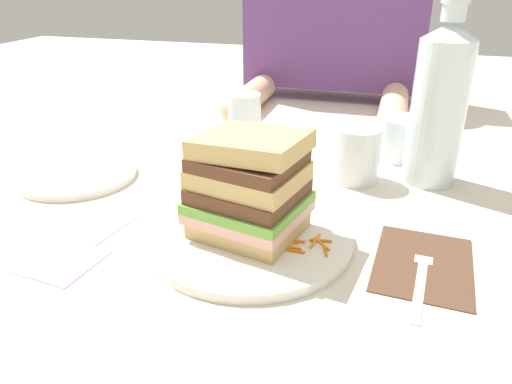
{
  "coord_description": "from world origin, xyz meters",
  "views": [
    {
      "loc": [
        0.16,
        -0.51,
        0.31
      ],
      "look_at": [
        0.01,
        0.01,
        0.05
      ],
      "focal_mm": 33.81,
      "sensor_mm": 36.0,
      "label": 1
    }
  ],
  "objects_px": {
    "water_bottle": "(439,104)",
    "empty_tumbler_1": "(398,138)",
    "napkin_dark": "(423,263)",
    "juice_glass": "(355,158)",
    "knife": "(133,215)",
    "empty_tumbler_0": "(245,120)",
    "fork": "(422,272)",
    "napkin_pink": "(63,261)",
    "sandwich": "(249,187)",
    "main_plate": "(249,236)",
    "side_plate": "(77,174)"
  },
  "relations": [
    {
      "from": "water_bottle",
      "to": "napkin_pink",
      "type": "bearing_deg",
      "value": -138.3
    },
    {
      "from": "juice_glass",
      "to": "napkin_pink",
      "type": "relative_size",
      "value": 1.09
    },
    {
      "from": "empty_tumbler_0",
      "to": "sandwich",
      "type": "bearing_deg",
      "value": -71.43
    },
    {
      "from": "sandwich",
      "to": "knife",
      "type": "distance_m",
      "value": 0.18
    },
    {
      "from": "juice_glass",
      "to": "side_plate",
      "type": "xyz_separation_m",
      "value": [
        -0.42,
        -0.12,
        -0.03
      ]
    },
    {
      "from": "knife",
      "to": "water_bottle",
      "type": "distance_m",
      "value": 0.47
    },
    {
      "from": "knife",
      "to": "side_plate",
      "type": "height_order",
      "value": "side_plate"
    },
    {
      "from": "knife",
      "to": "main_plate",
      "type": "bearing_deg",
      "value": -4.99
    },
    {
      "from": "empty_tumbler_0",
      "to": "empty_tumbler_1",
      "type": "height_order",
      "value": "empty_tumbler_0"
    },
    {
      "from": "knife",
      "to": "water_bottle",
      "type": "xyz_separation_m",
      "value": [
        0.38,
        0.24,
        0.12
      ]
    },
    {
      "from": "knife",
      "to": "juice_glass",
      "type": "bearing_deg",
      "value": 37.53
    },
    {
      "from": "fork",
      "to": "knife",
      "type": "distance_m",
      "value": 0.37
    },
    {
      "from": "juice_glass",
      "to": "napkin_pink",
      "type": "xyz_separation_m",
      "value": [
        -0.29,
        -0.33,
        -0.04
      ]
    },
    {
      "from": "empty_tumbler_1",
      "to": "knife",
      "type": "bearing_deg",
      "value": -135.56
    },
    {
      "from": "napkin_dark",
      "to": "empty_tumbler_1",
      "type": "bearing_deg",
      "value": 96.89
    },
    {
      "from": "sandwich",
      "to": "napkin_dark",
      "type": "height_order",
      "value": "sandwich"
    },
    {
      "from": "napkin_dark",
      "to": "juice_glass",
      "type": "distance_m",
      "value": 0.24
    },
    {
      "from": "knife",
      "to": "empty_tumbler_0",
      "type": "xyz_separation_m",
      "value": [
        0.06,
        0.32,
        0.05
      ]
    },
    {
      "from": "empty_tumbler_0",
      "to": "empty_tumbler_1",
      "type": "bearing_deg",
      "value": 1.44
    },
    {
      "from": "fork",
      "to": "juice_glass",
      "type": "xyz_separation_m",
      "value": [
        -0.1,
        0.24,
        0.03
      ]
    },
    {
      "from": "fork",
      "to": "empty_tumbler_1",
      "type": "height_order",
      "value": "empty_tumbler_1"
    },
    {
      "from": "water_bottle",
      "to": "main_plate",
      "type": "bearing_deg",
      "value": -130.24
    },
    {
      "from": "juice_glass",
      "to": "napkin_pink",
      "type": "height_order",
      "value": "juice_glass"
    },
    {
      "from": "main_plate",
      "to": "empty_tumbler_0",
      "type": "distance_m",
      "value": 0.36
    },
    {
      "from": "water_bottle",
      "to": "empty_tumbler_1",
      "type": "distance_m",
      "value": 0.13
    },
    {
      "from": "knife",
      "to": "empty_tumbler_1",
      "type": "bearing_deg",
      "value": 44.44
    },
    {
      "from": "sandwich",
      "to": "napkin_pink",
      "type": "distance_m",
      "value": 0.23
    },
    {
      "from": "main_plate",
      "to": "juice_glass",
      "type": "bearing_deg",
      "value": 65.19
    },
    {
      "from": "fork",
      "to": "juice_glass",
      "type": "distance_m",
      "value": 0.26
    },
    {
      "from": "water_bottle",
      "to": "empty_tumbler_0",
      "type": "distance_m",
      "value": 0.34
    },
    {
      "from": "juice_glass",
      "to": "empty_tumbler_1",
      "type": "bearing_deg",
      "value": 62.66
    },
    {
      "from": "knife",
      "to": "juice_glass",
      "type": "distance_m",
      "value": 0.35
    },
    {
      "from": "water_bottle",
      "to": "side_plate",
      "type": "height_order",
      "value": "water_bottle"
    },
    {
      "from": "main_plate",
      "to": "napkin_pink",
      "type": "distance_m",
      "value": 0.22
    },
    {
      "from": "sandwich",
      "to": "empty_tumbler_1",
      "type": "distance_m",
      "value": 0.38
    },
    {
      "from": "napkin_dark",
      "to": "sandwich",
      "type": "bearing_deg",
      "value": -178.79
    },
    {
      "from": "fork",
      "to": "napkin_dark",
      "type": "bearing_deg",
      "value": 84.96
    },
    {
      "from": "sandwich",
      "to": "main_plate",
      "type": "bearing_deg",
      "value": -121.98
    },
    {
      "from": "napkin_dark",
      "to": "knife",
      "type": "bearing_deg",
      "value": 178.5
    },
    {
      "from": "empty_tumbler_0",
      "to": "juice_glass",
      "type": "bearing_deg",
      "value": -27.19
    },
    {
      "from": "juice_glass",
      "to": "side_plate",
      "type": "bearing_deg",
      "value": -164.62
    },
    {
      "from": "main_plate",
      "to": "napkin_dark",
      "type": "relative_size",
      "value": 1.72
    },
    {
      "from": "knife",
      "to": "empty_tumbler_1",
      "type": "relative_size",
      "value": 2.57
    },
    {
      "from": "fork",
      "to": "napkin_pink",
      "type": "xyz_separation_m",
      "value": [
        -0.39,
        -0.09,
        -0.0
      ]
    },
    {
      "from": "sandwich",
      "to": "knife",
      "type": "relative_size",
      "value": 0.73
    },
    {
      "from": "sandwich",
      "to": "fork",
      "type": "distance_m",
      "value": 0.21
    },
    {
      "from": "empty_tumbler_1",
      "to": "side_plate",
      "type": "xyz_separation_m",
      "value": [
        -0.49,
        -0.23,
        -0.03
      ]
    },
    {
      "from": "water_bottle",
      "to": "knife",
      "type": "bearing_deg",
      "value": -148.1
    },
    {
      "from": "water_bottle",
      "to": "juice_glass",
      "type": "bearing_deg",
      "value": -165.21
    },
    {
      "from": "main_plate",
      "to": "knife",
      "type": "xyz_separation_m",
      "value": [
        -0.17,
        0.01,
        -0.0
      ]
    }
  ]
}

